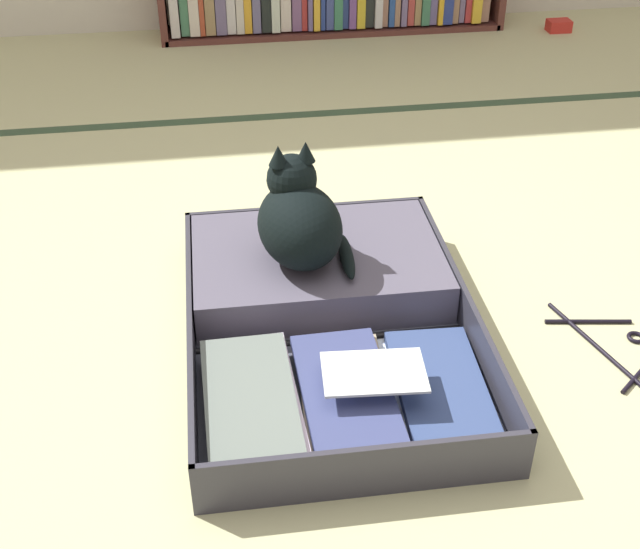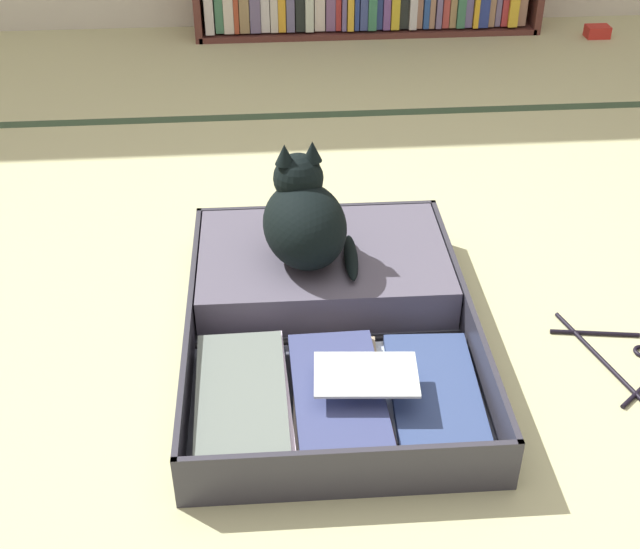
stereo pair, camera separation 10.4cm
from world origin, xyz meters
name	(u,v)px [view 1 (the left image)]	position (x,y,z in m)	size (l,w,h in m)	color
ground_plane	(384,371)	(0.00, 0.00, 0.00)	(10.00, 10.00, 0.00)	#C2C28C
tatami_border	(302,114)	(0.00, 1.39, 0.00)	(4.80, 0.05, 0.00)	#364C34
open_suitcase	(323,310)	(-0.11, 0.17, 0.05)	(0.64, 0.89, 0.12)	#33323C
black_cat	(298,219)	(-0.15, 0.30, 0.22)	(0.24, 0.28, 0.28)	black
clothes_hanger	(612,345)	(0.53, 0.00, 0.00)	(0.23, 0.36, 0.01)	black
small_red_pouch	(559,26)	(1.24, 2.11, 0.02)	(0.10, 0.07, 0.05)	red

